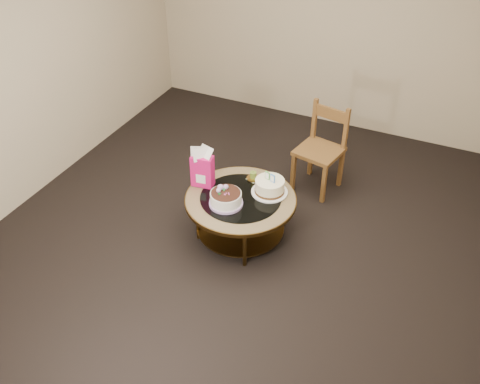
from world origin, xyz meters
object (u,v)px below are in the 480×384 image
at_px(decorated_cake, 226,199).
at_px(dining_chair, 321,149).
at_px(coffee_table, 241,204).
at_px(cream_cake, 270,187).
at_px(gift_bag, 202,167).

bearing_deg(decorated_cake, dining_chair, 68.55).
relative_size(coffee_table, cream_cake, 3.05).
distance_m(cream_cake, gift_bag, 0.64).
bearing_deg(cream_cake, dining_chair, 97.41).
distance_m(decorated_cake, cream_cake, 0.43).
height_order(decorated_cake, cream_cake, cream_cake).
xyz_separation_m(coffee_table, dining_chair, (0.41, 1.09, 0.09)).
distance_m(coffee_table, decorated_cake, 0.22).
distance_m(gift_bag, dining_chair, 1.34).
bearing_deg(gift_bag, decorated_cake, -36.34).
height_order(cream_cake, gift_bag, gift_bag).
relative_size(coffee_table, dining_chair, 1.11).
bearing_deg(gift_bag, coffee_table, -11.91).
bearing_deg(dining_chair, coffee_table, -99.13).
distance_m(decorated_cake, gift_bag, 0.39).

